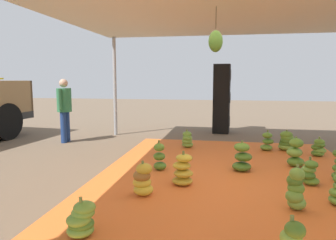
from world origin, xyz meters
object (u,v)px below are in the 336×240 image
Objects in this scene: banana_bunch_12 at (286,141)px; speaker_stack at (222,99)px; banana_bunch_0 at (295,154)px; banana_bunch_3 at (242,158)px; banana_bunch_15 at (296,190)px; banana_bunch_11 at (319,148)px; banana_bunch_4 at (187,140)px; banana_bunch_6 at (143,180)px; banana_bunch_2 at (81,220)px; banana_bunch_10 at (159,158)px; worker_0 at (64,106)px; banana_bunch_14 at (183,171)px; banana_bunch_8 at (310,173)px; banana_bunch_5 at (267,142)px.

speaker_stack is at bearing 34.03° from banana_bunch_12.
banana_bunch_3 is (-0.46, 1.00, -0.02)m from banana_bunch_0.
banana_bunch_11 is at bearing -19.83° from banana_bunch_15.
banana_bunch_4 reaches higher than banana_bunch_11.
banana_bunch_6 is 5.73m from speaker_stack.
banana_bunch_10 is (2.51, -0.32, 0.06)m from banana_bunch_2.
banana_bunch_3 is at bearing -113.00° from worker_0.
banana_bunch_15 reaches higher than banana_bunch_2.
banana_bunch_12 is (0.11, -2.29, 0.03)m from banana_bunch_4.
banana_bunch_0 is 1.29× the size of banana_bunch_4.
banana_bunch_12 is 3.45m from banana_bunch_14.
banana_bunch_2 is 2.53m from banana_bunch_10.
banana_bunch_0 reaches higher than banana_bunch_6.
worker_0 reaches higher than banana_bunch_12.
banana_bunch_8 is at bearing -98.35° from banana_bunch_10.
banana_bunch_6 is at bearing 85.82° from banana_bunch_15.
banana_bunch_14 is (-2.32, 2.62, 0.04)m from banana_bunch_11.
speaker_stack is (5.73, 1.00, 0.78)m from banana_bunch_15.
worker_0 reaches higher than banana_bunch_15.
banana_bunch_0 is 1.28× the size of banana_bunch_8.
banana_bunch_0 is at bearing -41.07° from banana_bunch_2.
worker_0 reaches higher than banana_bunch_14.
banana_bunch_11 is at bearing -62.60° from banana_bunch_10.
banana_bunch_4 is 0.21× the size of speaker_stack.
banana_bunch_4 is at bearing 92.73° from banana_bunch_12.
banana_bunch_0 is at bearing -54.61° from banana_bunch_14.
banana_bunch_10 reaches higher than banana_bunch_12.
worker_0 is at bearing 29.76° from banana_bunch_2.
speaker_stack is at bearing -11.26° from banana_bunch_2.
worker_0 is (0.03, 5.52, 0.74)m from banana_bunch_12.
banana_bunch_6 is at bearing 175.53° from banana_bunch_4.
banana_bunch_10 is (1.26, 0.02, 0.01)m from banana_bunch_6.
banana_bunch_12 is (0.08, -0.44, 0.02)m from banana_bunch_5.
banana_bunch_8 is at bearing -22.11° from banana_bunch_15.
banana_bunch_11 is at bearing -94.55° from worker_0.
banana_bunch_4 is at bearing 90.82° from banana_bunch_5.
banana_bunch_5 is at bearing -1.31° from banana_bunch_15.
worker_0 is (1.88, 4.43, 0.72)m from banana_bunch_3.
banana_bunch_0 is at bearing -158.59° from speaker_stack.
worker_0 is (0.14, 3.23, 0.77)m from banana_bunch_4.
banana_bunch_6 is 4.19m from banana_bunch_12.
banana_bunch_0 reaches higher than banana_bunch_12.
banana_bunch_11 is 3.50m from banana_bunch_14.
banana_bunch_11 is at bearing -50.07° from banana_bunch_3.
banana_bunch_12 is at bearing 51.81° from banana_bunch_11.
banana_bunch_11 is (-0.34, -2.86, -0.01)m from banana_bunch_4.
banana_bunch_2 is at bearing 146.88° from banana_bunch_3.
banana_bunch_5 is 0.95× the size of banana_bunch_6.
banana_bunch_15 is 0.35× the size of worker_0.
banana_bunch_5 is at bearing -28.43° from banana_bunch_2.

